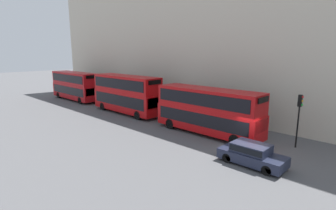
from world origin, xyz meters
The scene contains 7 objects.
ground_plane centered at (0.00, 0.00, 0.00)m, with size 200.00×200.00×0.00m, color #515154.
building_facade centered at (7.00, 0.00, 9.75)m, with size 1.10×80.00×18.89m.
bus_leading centered at (1.60, 4.92, 2.30)m, with size 2.59×10.24×4.17m.
bus_second_in_queue centered at (1.60, 16.84, 2.52)m, with size 2.59×10.18×4.58m.
bus_third_in_queue centered at (1.60, 29.74, 2.37)m, with size 2.59×10.32×4.29m.
car_dark_sedan centered at (-1.80, -1.11, 0.76)m, with size 1.87×4.30×1.44m.
traffic_light centered at (3.58, -2.16, 3.00)m, with size 0.30×0.36×4.18m.
Camera 1 is at (-17.38, -8.43, 7.36)m, focal length 28.00 mm.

